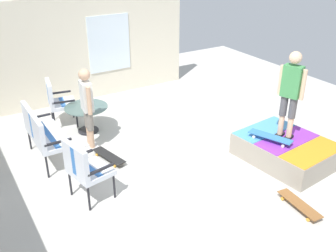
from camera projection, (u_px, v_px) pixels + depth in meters
The scene contains 12 objects.
ground_plane at pixel (174, 162), 7.28m from camera, with size 12.00×12.00×0.10m, color beige.
house_facade at pixel (74, 50), 9.36m from camera, with size 0.23×6.00×2.55m.
skate_ramp at pixel (287, 149), 7.18m from camera, with size 1.79×1.99×0.43m.
patio_bench at pixel (41, 131), 6.97m from camera, with size 1.25×0.56×1.02m.
patio_chair_near_house at pixel (56, 99), 8.34m from camera, with size 0.71×0.65×1.02m.
patio_chair_by_wall at pixel (84, 166), 5.92m from camera, with size 0.72×0.66×1.02m.
patio_table at pixel (87, 114), 8.14m from camera, with size 0.90×0.90×0.57m.
person_watching at pixel (87, 104), 7.26m from camera, with size 0.48×0.27×1.62m.
person_skater at pixel (291, 90), 6.72m from camera, with size 0.46×0.32×1.62m.
skateboard_by_bench at pixel (109, 156), 7.22m from camera, with size 0.82×0.37×0.10m.
skateboard_spare at pixel (299, 204), 5.93m from camera, with size 0.82×0.28×0.10m.
skateboard_on_ramp at pixel (270, 137), 6.98m from camera, with size 0.82×0.47×0.10m.
Camera 1 is at (-5.24, 3.34, 3.80)m, focal length 41.39 mm.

